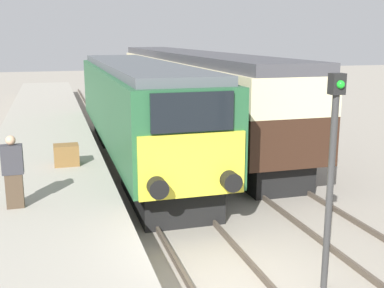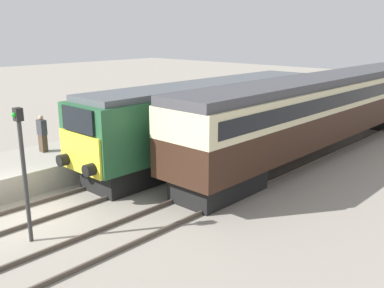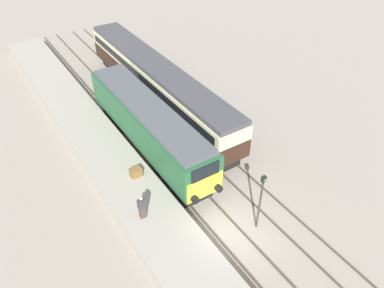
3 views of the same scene
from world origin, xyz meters
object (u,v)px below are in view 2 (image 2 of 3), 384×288
at_px(passenger_carriage, 326,105).
at_px(person_on_platform, 42,134).
at_px(luggage_crate, 122,136).
at_px(signal_post, 23,165).
at_px(locomotive, 210,116).

xyz_separation_m(passenger_carriage, person_on_platform, (-7.24, -11.45, -0.65)).
bearing_deg(luggage_crate, signal_post, -57.46).
distance_m(locomotive, luggage_crate, 4.21).
bearing_deg(luggage_crate, locomotive, 50.19).
relative_size(person_on_platform, signal_post, 0.40).
relative_size(passenger_carriage, luggage_crate, 30.07).
bearing_deg(person_on_platform, signal_post, -32.16).
xyz_separation_m(locomotive, signal_post, (1.70, -9.97, 0.28)).
distance_m(person_on_platform, signal_post, 6.57).
relative_size(locomotive, passenger_carriage, 0.69).
height_order(passenger_carriage, signal_post, signal_post).
bearing_deg(passenger_carriage, luggage_crate, -126.60).
distance_m(person_on_platform, luggage_crate, 3.56).
bearing_deg(signal_post, passenger_carriage, 83.50).
bearing_deg(passenger_carriage, signal_post, -96.50).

